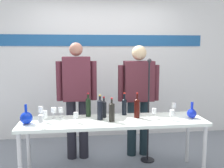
{
  "coord_description": "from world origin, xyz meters",
  "views": [
    {
      "loc": [
        -0.42,
        -3.17,
        1.66
      ],
      "look_at": [
        0.0,
        0.15,
        1.19
      ],
      "focal_mm": 41.5,
      "sensor_mm": 36.0,
      "label": 1
    }
  ],
  "objects_px": {
    "wine_glass_right_1": "(154,111)",
    "microphone_stand": "(148,128)",
    "presenter_right": "(139,93)",
    "wine_bottle_1": "(137,107)",
    "presenter_left": "(77,94)",
    "wine_bottle_2": "(104,108)",
    "wine_glass_left_1": "(45,114)",
    "wine_glass_left_2": "(76,115)",
    "wine_glass_right_2": "(172,113)",
    "wine_glass_left_0": "(54,110)",
    "wine_glass_left_4": "(41,119)",
    "decanter_blue_right": "(192,113)",
    "display_table": "(113,124)",
    "wine_bottle_3": "(124,106)",
    "wine_glass_left_3": "(41,110)",
    "wine_bottle_5": "(100,109)",
    "wine_bottle_0": "(112,111)",
    "wine_glass_left_5": "(61,110)",
    "wine_bottle_4": "(88,106)",
    "decanter_blue_left": "(26,118)",
    "wine_glass_right_0": "(174,106)"
  },
  "relations": [
    {
      "from": "presenter_left",
      "to": "wine_bottle_3",
      "type": "relative_size",
      "value": 5.58
    },
    {
      "from": "wine_glass_left_4",
      "to": "wine_glass_right_1",
      "type": "relative_size",
      "value": 1.16
    },
    {
      "from": "decanter_blue_left",
      "to": "wine_glass_right_1",
      "type": "distance_m",
      "value": 1.6
    },
    {
      "from": "wine_bottle_1",
      "to": "wine_glass_left_3",
      "type": "bearing_deg",
      "value": 174.12
    },
    {
      "from": "display_table",
      "to": "wine_glass_right_1",
      "type": "xyz_separation_m",
      "value": [
        0.53,
        -0.0,
        0.16
      ]
    },
    {
      "from": "wine_bottle_0",
      "to": "microphone_stand",
      "type": "bearing_deg",
      "value": 36.16
    },
    {
      "from": "wine_bottle_4",
      "to": "wine_glass_left_1",
      "type": "xyz_separation_m",
      "value": [
        -0.54,
        -0.22,
        -0.04
      ]
    },
    {
      "from": "decanter_blue_left",
      "to": "wine_glass_left_0",
      "type": "xyz_separation_m",
      "value": [
        0.31,
        0.2,
        0.03
      ]
    },
    {
      "from": "display_table",
      "to": "wine_bottle_2",
      "type": "xyz_separation_m",
      "value": [
        -0.11,
        0.14,
        0.18
      ]
    },
    {
      "from": "wine_bottle_3",
      "to": "wine_glass_right_0",
      "type": "relative_size",
      "value": 2.08
    },
    {
      "from": "presenter_left",
      "to": "wine_bottle_0",
      "type": "bearing_deg",
      "value": -56.96
    },
    {
      "from": "wine_glass_right_2",
      "to": "wine_bottle_1",
      "type": "bearing_deg",
      "value": 157.14
    },
    {
      "from": "wine_bottle_0",
      "to": "wine_glass_left_3",
      "type": "height_order",
      "value": "wine_bottle_0"
    },
    {
      "from": "wine_glass_left_1",
      "to": "wine_glass_left_2",
      "type": "relative_size",
      "value": 1.17
    },
    {
      "from": "wine_bottle_0",
      "to": "wine_bottle_1",
      "type": "relative_size",
      "value": 0.9
    },
    {
      "from": "wine_glass_left_3",
      "to": "wine_bottle_2",
      "type": "bearing_deg",
      "value": -3.71
    },
    {
      "from": "presenter_left",
      "to": "wine_bottle_2",
      "type": "distance_m",
      "value": 0.59
    },
    {
      "from": "wine_bottle_4",
      "to": "wine_glass_right_1",
      "type": "distance_m",
      "value": 0.87
    },
    {
      "from": "presenter_right",
      "to": "wine_bottle_1",
      "type": "xyz_separation_m",
      "value": [
        -0.14,
        -0.54,
        -0.09
      ]
    },
    {
      "from": "decanter_blue_right",
      "to": "presenter_left",
      "type": "bearing_deg",
      "value": 156.58
    },
    {
      "from": "wine_bottle_1",
      "to": "wine_glass_left_0",
      "type": "height_order",
      "value": "wine_bottle_1"
    },
    {
      "from": "display_table",
      "to": "wine_glass_left_1",
      "type": "height_order",
      "value": "wine_glass_left_1"
    },
    {
      "from": "wine_glass_left_5",
      "to": "wine_glass_left_3",
      "type": "bearing_deg",
      "value": 179.09
    },
    {
      "from": "wine_bottle_5",
      "to": "wine_glass_left_2",
      "type": "xyz_separation_m",
      "value": [
        -0.3,
        -0.09,
        -0.05
      ]
    },
    {
      "from": "microphone_stand",
      "to": "wine_bottle_5",
      "type": "bearing_deg",
      "value": -155.33
    },
    {
      "from": "presenter_right",
      "to": "wine_glass_right_2",
      "type": "bearing_deg",
      "value": -69.2
    },
    {
      "from": "presenter_right",
      "to": "wine_glass_right_1",
      "type": "height_order",
      "value": "presenter_right"
    },
    {
      "from": "decanter_blue_left",
      "to": "wine_glass_right_2",
      "type": "distance_m",
      "value": 1.8
    },
    {
      "from": "wine_glass_right_1",
      "to": "microphone_stand",
      "type": "distance_m",
      "value": 0.5
    },
    {
      "from": "wine_bottle_5",
      "to": "wine_glass_left_4",
      "type": "distance_m",
      "value": 0.75
    },
    {
      "from": "wine_glass_right_1",
      "to": "microphone_stand",
      "type": "xyz_separation_m",
      "value": [
        0.02,
        0.37,
        -0.34
      ]
    },
    {
      "from": "wine_bottle_2",
      "to": "wine_glass_left_0",
      "type": "height_order",
      "value": "wine_bottle_2"
    },
    {
      "from": "wine_glass_left_1",
      "to": "wine_glass_right_1",
      "type": "xyz_separation_m",
      "value": [
        1.38,
        0.01,
        -0.01
      ]
    },
    {
      "from": "wine_bottle_5",
      "to": "wine_glass_right_1",
      "type": "xyz_separation_m",
      "value": [
        0.7,
        -0.03,
        -0.05
      ]
    },
    {
      "from": "wine_glass_left_2",
      "to": "decanter_blue_left",
      "type": "bearing_deg",
      "value": 178.61
    },
    {
      "from": "wine_bottle_5",
      "to": "microphone_stand",
      "type": "xyz_separation_m",
      "value": [
        0.72,
        0.33,
        -0.38
      ]
    },
    {
      "from": "wine_glass_left_0",
      "to": "wine_glass_left_4",
      "type": "distance_m",
      "value": 0.42
    },
    {
      "from": "decanter_blue_right",
      "to": "wine_glass_left_5",
      "type": "distance_m",
      "value": 1.71
    },
    {
      "from": "decanter_blue_left",
      "to": "wine_bottle_4",
      "type": "height_order",
      "value": "wine_bottle_4"
    },
    {
      "from": "wine_bottle_2",
      "to": "wine_glass_left_3",
      "type": "xyz_separation_m",
      "value": [
        -0.82,
        0.05,
        -0.01
      ]
    },
    {
      "from": "wine_bottle_2",
      "to": "wine_glass_right_1",
      "type": "distance_m",
      "value": 0.66
    },
    {
      "from": "presenter_left",
      "to": "wine_bottle_5",
      "type": "distance_m",
      "value": 0.65
    },
    {
      "from": "wine_glass_left_3",
      "to": "wine_glass_right_0",
      "type": "relative_size",
      "value": 1.07
    },
    {
      "from": "decanter_blue_right",
      "to": "wine_bottle_2",
      "type": "distance_m",
      "value": 1.15
    },
    {
      "from": "wine_glass_left_4",
      "to": "wine_glass_left_3",
      "type": "bearing_deg",
      "value": 98.03
    },
    {
      "from": "wine_glass_left_5",
      "to": "wine_glass_right_1",
      "type": "xyz_separation_m",
      "value": [
        1.2,
        -0.19,
        -0.01
      ]
    },
    {
      "from": "microphone_stand",
      "to": "wine_glass_left_1",
      "type": "bearing_deg",
      "value": -164.96
    },
    {
      "from": "wine_glass_left_5",
      "to": "wine_bottle_1",
      "type": "bearing_deg",
      "value": -7.16
    },
    {
      "from": "wine_glass_left_2",
      "to": "wine_glass_left_3",
      "type": "height_order",
      "value": "wine_glass_left_3"
    },
    {
      "from": "decanter_blue_right",
      "to": "display_table",
      "type": "bearing_deg",
      "value": 177.62
    }
  ]
}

